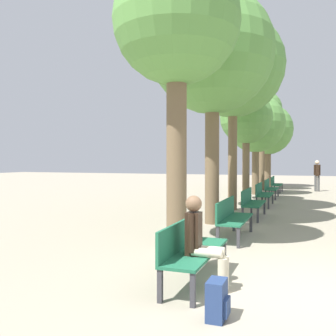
{
  "coord_description": "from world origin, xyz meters",
  "views": [
    {
      "loc": [
        -0.16,
        -5.08,
        1.73
      ],
      "look_at": [
        -3.3,
        3.43,
        1.55
      ],
      "focal_mm": 40.0,
      "sensor_mm": 36.0,
      "label": 1
    }
  ],
  "objects": [
    {
      "name": "bench_row_1",
      "position": [
        -1.7,
        3.18,
        0.51
      ],
      "size": [
        0.5,
        1.88,
        0.86
      ],
      "color": "#1E6042",
      "rests_on": "ground_plane"
    },
    {
      "name": "bench_row_2",
      "position": [
        -1.7,
        6.34,
        0.51
      ],
      "size": [
        0.5,
        1.88,
        0.86
      ],
      "color": "#1E6042",
      "rests_on": "ground_plane"
    },
    {
      "name": "tree_row_4",
      "position": [
        -2.57,
        14.34,
        3.59
      ],
      "size": [
        2.96,
        2.96,
        5.1
      ],
      "color": "brown",
      "rests_on": "ground_plane"
    },
    {
      "name": "tree_row_5",
      "position": [
        -2.57,
        17.14,
        4.57
      ],
      "size": [
        2.29,
        2.29,
        5.8
      ],
      "color": "brown",
      "rests_on": "ground_plane"
    },
    {
      "name": "tree_row_1",
      "position": [
        -2.57,
        4.93,
        4.65
      ],
      "size": [
        3.36,
        3.36,
        6.37
      ],
      "color": "brown",
      "rests_on": "ground_plane"
    },
    {
      "name": "ground_plane",
      "position": [
        0.0,
        0.0,
        0.0
      ],
      "size": [
        80.0,
        80.0,
        0.0
      ],
      "primitive_type": "plane",
      "color": "gray"
    },
    {
      "name": "tree_row_3",
      "position": [
        -2.57,
        11.11,
        3.52
      ],
      "size": [
        2.23,
        2.23,
        4.68
      ],
      "color": "brown",
      "rests_on": "ground_plane"
    },
    {
      "name": "bench_row_3",
      "position": [
        -1.7,
        9.51,
        0.51
      ],
      "size": [
        0.5,
        1.88,
        0.86
      ],
      "color": "#1E6042",
      "rests_on": "ground_plane"
    },
    {
      "name": "bench_row_4",
      "position": [
        -1.7,
        12.67,
        0.51
      ],
      "size": [
        0.5,
        1.88,
        0.86
      ],
      "color": "#1E6042",
      "rests_on": "ground_plane"
    },
    {
      "name": "tree_row_0",
      "position": [
        -2.57,
        1.94,
        4.39
      ],
      "size": [
        2.53,
        2.53,
        5.75
      ],
      "color": "brown",
      "rests_on": "ground_plane"
    },
    {
      "name": "tree_row_2",
      "position": [
        -2.57,
        7.98,
        5.01
      ],
      "size": [
        3.58,
        3.58,
        6.82
      ],
      "color": "brown",
      "rests_on": "ground_plane"
    },
    {
      "name": "bench_row_0",
      "position": [
        -1.7,
        0.02,
        0.51
      ],
      "size": [
        0.5,
        1.88,
        0.86
      ],
      "color": "#1E6042",
      "rests_on": "ground_plane"
    },
    {
      "name": "person_seated",
      "position": [
        -1.46,
        -0.23,
        0.67
      ],
      "size": [
        0.58,
        0.33,
        1.26
      ],
      "color": "beige",
      "rests_on": "ground_plane"
    },
    {
      "name": "tree_row_6",
      "position": [
        -2.57,
        20.26,
        3.74
      ],
      "size": [
        3.34,
        3.34,
        5.46
      ],
      "color": "brown",
      "rests_on": "ground_plane"
    },
    {
      "name": "backpack",
      "position": [
        -1.05,
        -1.11,
        0.21
      ],
      "size": [
        0.23,
        0.31,
        0.43
      ],
      "color": "navy",
      "rests_on": "ground_plane"
    },
    {
      "name": "pedestrian_mid",
      "position": [
        0.44,
        17.38,
        1.0
      ],
      "size": [
        0.35,
        0.26,
        1.74
      ],
      "color": "#4C4C4C",
      "rests_on": "ground_plane"
    },
    {
      "name": "bench_row_5",
      "position": [
        -1.7,
        15.83,
        0.51
      ],
      "size": [
        0.5,
        1.88,
        0.86
      ],
      "color": "#1E6042",
      "rests_on": "ground_plane"
    }
  ]
}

